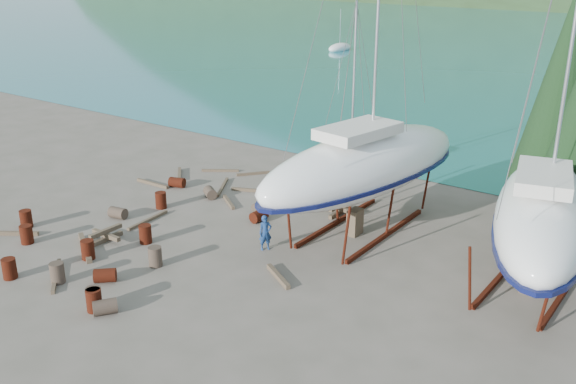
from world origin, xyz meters
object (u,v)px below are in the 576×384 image
Objects in this scene: large_sailboat_near at (364,164)px; worker at (265,233)px; large_sailboat_far at (543,213)px; small_sailboat_shore at (349,151)px.

large_sailboat_near reaches higher than worker.
worker is (-10.85, -3.73, -2.32)m from large_sailboat_far.
large_sailboat_near is 5.71m from worker.
large_sailboat_near is 2.04× the size of small_sailboat_shore.
worker is at bearing -74.04° from small_sailboat_shore.
large_sailboat_far is 11.70m from worker.
large_sailboat_far is at bearing -36.30° from worker.
large_sailboat_near is 1.09× the size of large_sailboat_far.
large_sailboat_near is at bearing -49.39° from small_sailboat_shore.
large_sailboat_near is 12.71× the size of worker.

